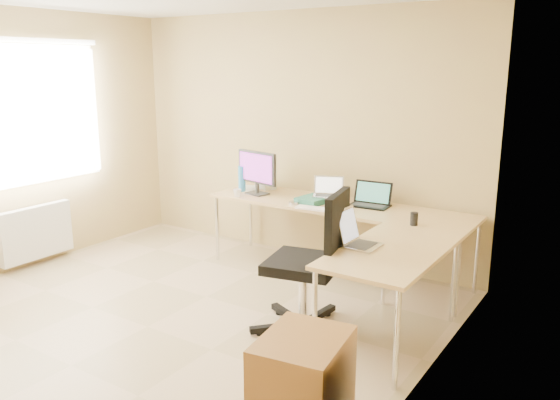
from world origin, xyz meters
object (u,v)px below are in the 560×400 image
Objects in this scene: mug at (237,193)px; laptop_return at (360,232)px; keyboard at (317,209)px; desk_return at (390,296)px; laptop_black at (370,195)px; desk_fan at (270,176)px; laptop_center at (328,187)px; office_chair at (303,270)px; desk_main at (337,240)px; cabinet at (302,400)px; monitor at (257,173)px; water_bottle at (242,179)px.

mug is 1.92m from laptop_return.
desk_return is at bearing -41.56° from keyboard.
desk_fan reaches higher than laptop_black.
laptop_return is (0.87, -1.08, -0.04)m from laptop_center.
laptop_center is 0.26× the size of office_chair.
desk_main is 6.44× the size of keyboard.
keyboard reaches higher than desk_return.
desk_return is at bearing 87.58° from cabinet.
monitor is 1.44× the size of laptop_black.
desk_main is at bearing 72.05° from keyboard.
keyboard reaches higher than cabinet.
office_chair is at bearing -161.95° from desk_return.
office_chair is at bearing 110.96° from laptop_return.
laptop_center is 0.83m from desk_fan.
desk_fan is at bearing 51.18° from water_bottle.
laptop_return is 1.57m from cabinet.
monitor is at bearing 158.21° from keyboard.
monitor is 0.46× the size of office_chair.
water_bottle is (-1.13, -0.05, 0.50)m from desk_main.
laptop_return is at bearing -18.84° from monitor.
mug is (-1.98, 0.72, 0.40)m from desk_return.
cabinet is (2.03, -2.43, -0.60)m from monitor.
water_bottle is (-1.01, -0.07, -0.02)m from laptop_center.
water_bottle is at bearing 160.81° from laptop_center.
keyboard is 1.51× the size of water_bottle.
keyboard reaches higher than desk_main.
monitor is at bearing -69.64° from desk_fan.
water_bottle is at bearing 129.66° from office_chair.
desk_return is at bearing -74.43° from laptop_return.
mug is 0.29× the size of desk_fan.
office_chair reaches higher than cabinet.
laptop_black is 0.53× the size of cabinet.
laptop_black is 1.24m from laptop_return.
office_chair reaches higher than laptop_black.
desk_main is 31.17× the size of mug.
desk_fan is at bearing 80.66° from mug.
cabinet is (1.13, -2.50, -0.01)m from desk_main.
laptop_center is 0.42m from laptop_black.
mug is (-0.89, -0.31, -0.11)m from laptop_center.
keyboard is (-0.35, -0.39, -0.11)m from laptop_black.
laptop_black is at bearing 99.67° from cabinet.
laptop_return is at bearing -28.41° from water_bottle.
keyboard is 1.11m from laptop_return.
desk_main is 1.23m from water_bottle.
laptop_black is 1.36× the size of water_bottle.
mug is 1.66m from office_chair.
desk_fan is 2.09m from laptop_return.
desk_return is 3.93× the size of laptop_return.
laptop_return is (1.87, -1.01, -0.03)m from water_bottle.
keyboard is 1.02m from office_chair.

